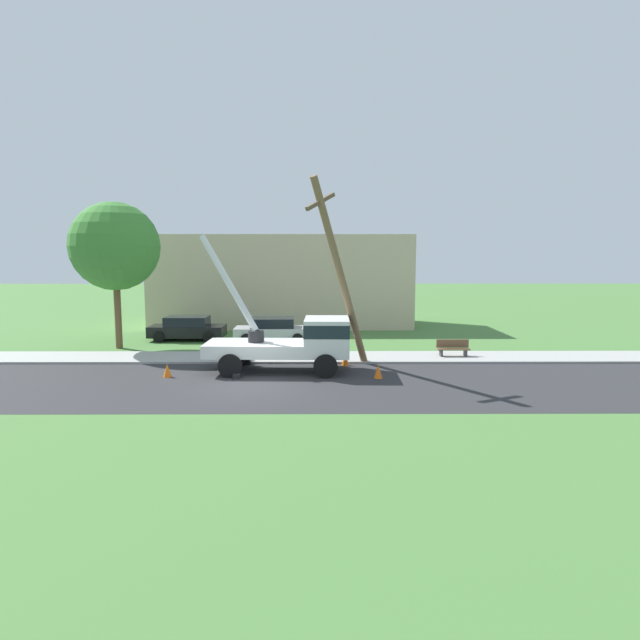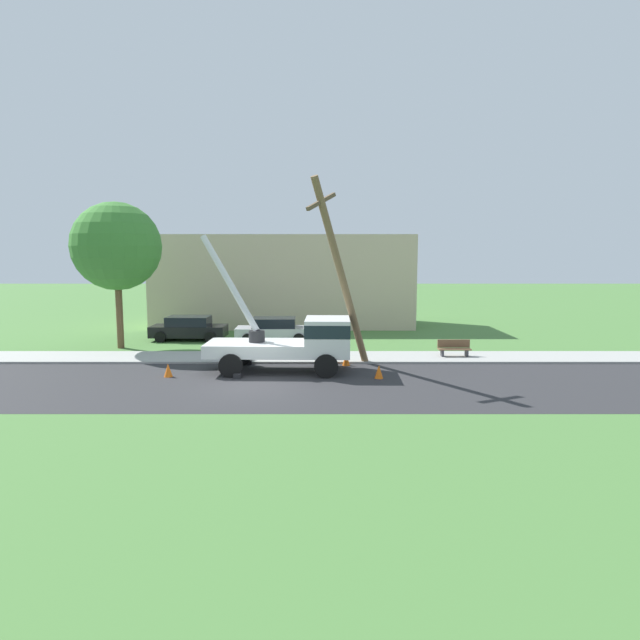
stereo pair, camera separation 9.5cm
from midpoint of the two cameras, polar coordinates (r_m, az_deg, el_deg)
name	(u,v)px [view 2 (the right image)]	position (r m, az deg, el deg)	size (l,w,h in m)	color
ground_plane	(276,337)	(33.28, -4.54, -1.85)	(120.00, 120.00, 0.00)	#477538
road_asphalt	(253,384)	(21.56, -7.02, -6.76)	(80.00, 7.95, 0.01)	#2B2B2D
sidewalk_strip	(266,357)	(26.77, -5.64, -3.93)	(80.00, 2.79, 0.10)	#9E9E99
utility_truck	(297,340)	(23.46, -2.33, -2.09)	(6.76, 3.21, 5.98)	silver
leaning_utility_pole	(340,273)	(23.68, 2.26, 4.97)	(2.96, 3.25, 8.38)	brown
traffic_cone_ahead	(378,372)	(22.49, 6.29, -5.45)	(0.36, 0.36, 0.56)	orange
traffic_cone_behind	(167,370)	(23.48, -15.73, -5.14)	(0.36, 0.36, 0.56)	orange
traffic_cone_curbside	(345,359)	(24.92, 2.81, -4.19)	(0.36, 0.36, 0.56)	orange
parked_sedan_black	(188,328)	(33.04, -13.69, -0.85)	(4.43, 2.06, 1.42)	black
parked_sedan_silver	(273,330)	(31.47, -4.86, -1.06)	(4.44, 2.08, 1.42)	#B7B7BF
park_bench	(453,349)	(27.45, 14.02, -2.96)	(1.60, 0.45, 0.90)	brown
roadside_tree_near	(116,247)	(31.02, -20.72, 7.27)	(4.71, 4.71, 7.87)	brown
lowrise_building_backdrop	(284,281)	(38.86, -3.80, 4.18)	(18.00, 6.00, 6.40)	#C6B293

